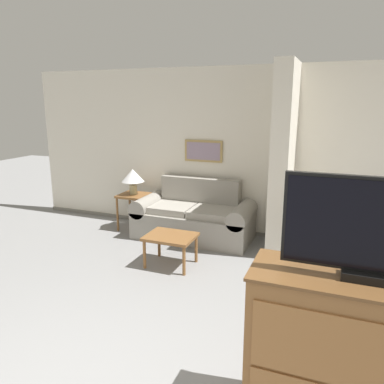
# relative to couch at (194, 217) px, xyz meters

# --- Properties ---
(wall_back) EXTENTS (7.58, 0.16, 2.60)m
(wall_back) POSITION_rel_couch_xyz_m (0.65, 0.48, 0.97)
(wall_back) COLOR silver
(wall_back) RESTS_ON ground_plane
(wall_partition_pillar) EXTENTS (0.24, 0.85, 2.60)m
(wall_partition_pillar) POSITION_rel_couch_xyz_m (1.31, -0.00, 0.98)
(wall_partition_pillar) COLOR silver
(wall_partition_pillar) RESTS_ON ground_plane
(couch) EXTENTS (1.82, 0.84, 0.90)m
(couch) POSITION_rel_couch_xyz_m (0.00, 0.00, 0.00)
(couch) COLOR gray
(couch) RESTS_ON ground_plane
(coffee_table) EXTENTS (0.62, 0.50, 0.41)m
(coffee_table) POSITION_rel_couch_xyz_m (0.09, -1.08, 0.03)
(coffee_table) COLOR brown
(coffee_table) RESTS_ON ground_plane
(side_table) EXTENTS (0.46, 0.46, 0.59)m
(side_table) POSITION_rel_couch_xyz_m (-1.08, 0.01, 0.17)
(side_table) COLOR brown
(side_table) RESTS_ON ground_plane
(table_lamp) EXTENTS (0.37, 0.37, 0.42)m
(table_lamp) POSITION_rel_couch_xyz_m (-1.08, 0.01, 0.57)
(table_lamp) COLOR tan
(table_lamp) RESTS_ON side_table
(tv_dresser) EXTENTS (1.28, 0.49, 1.08)m
(tv_dresser) POSITION_rel_couch_xyz_m (2.20, -3.00, 0.22)
(tv_dresser) COLOR brown
(tv_dresser) RESTS_ON ground_plane
(tv) EXTENTS (0.94, 0.16, 0.60)m
(tv) POSITION_rel_couch_xyz_m (2.20, -3.00, 1.06)
(tv) COLOR black
(tv) RESTS_ON tv_dresser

